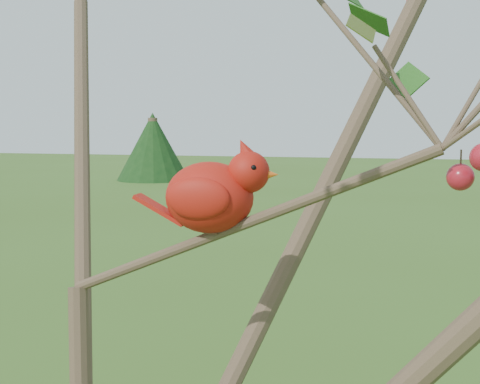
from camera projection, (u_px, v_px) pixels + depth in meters
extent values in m
sphere|color=#A71724|center=(460.00, 177.00, 0.97)|extent=(0.04, 0.04, 0.04)
sphere|color=#A71724|center=(415.00, 2.00, 1.45)|extent=(0.04, 0.04, 0.04)
ellipsoid|color=red|center=(209.00, 197.00, 1.06)|extent=(0.15, 0.11, 0.11)
sphere|color=red|center=(249.00, 172.00, 1.05)|extent=(0.07, 0.07, 0.07)
cone|color=red|center=(245.00, 151.00, 1.04)|extent=(0.05, 0.04, 0.05)
cone|color=#D85914|center=(269.00, 174.00, 1.04)|extent=(0.03, 0.03, 0.02)
ellipsoid|color=black|center=(262.00, 175.00, 1.04)|extent=(0.02, 0.04, 0.03)
cube|color=red|center=(161.00, 210.00, 1.09)|extent=(0.09, 0.04, 0.05)
ellipsoid|color=red|center=(213.00, 192.00, 1.11)|extent=(0.10, 0.03, 0.07)
ellipsoid|color=red|center=(198.00, 198.00, 1.02)|extent=(0.10, 0.03, 0.07)
cylinder|color=#453425|center=(153.00, 149.00, 25.21)|extent=(0.35, 0.35, 2.35)
cone|color=black|center=(153.00, 147.00, 25.20)|extent=(2.75, 2.75, 2.55)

